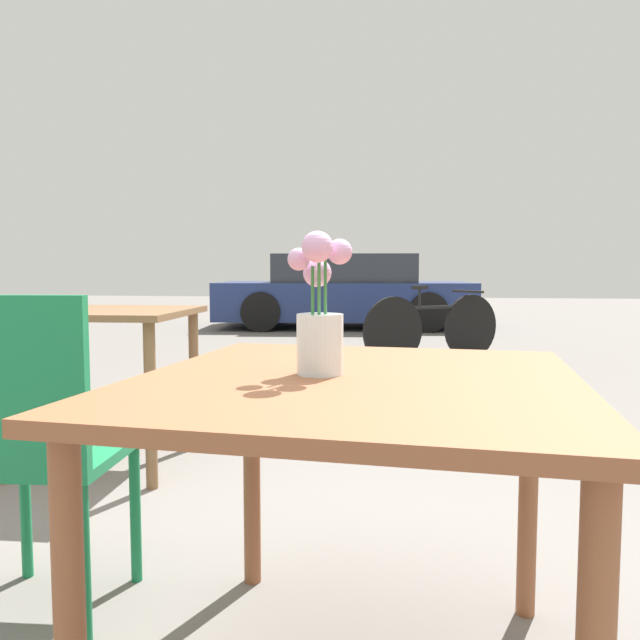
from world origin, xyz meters
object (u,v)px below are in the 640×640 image
at_px(table_back, 105,335).
at_px(parked_car, 344,292).
at_px(table_front, 358,417).
at_px(cafe_chair, 32,438).
at_px(flower_vase, 320,321).
at_px(bicycle, 434,327).

xyz_separation_m(table_back, parked_car, (0.43, 7.32, -0.06)).
distance_m(table_front, cafe_chair, 0.87).
distance_m(table_front, parked_car, 8.85).
height_order(cafe_chair, table_back, cafe_chair).
distance_m(flower_vase, table_back, 1.93).
bearing_deg(table_front, bicycle, 85.63).
relative_size(table_front, cafe_chair, 1.23).
distance_m(cafe_chair, table_back, 1.40).
height_order(table_front, table_back, table_back).
bearing_deg(table_back, parked_car, 86.63).
xyz_separation_m(table_front, parked_car, (-0.88, 8.81, -0.06)).
bearing_deg(bicycle, table_front, -94.37).
bearing_deg(cafe_chair, table_front, -11.11).
height_order(flower_vase, parked_car, parked_car).
xyz_separation_m(table_front, flower_vase, (-0.08, 0.01, 0.20)).
bearing_deg(table_front, table_back, 131.46).
xyz_separation_m(table_back, bicycle, (1.70, 3.57, -0.27)).
height_order(cafe_chair, parked_car, parked_car).
bearing_deg(flower_vase, table_back, 129.78).
distance_m(table_back, parked_car, 7.34).
distance_m(bicycle, parked_car, 3.97).
relative_size(flower_vase, table_back, 0.36).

